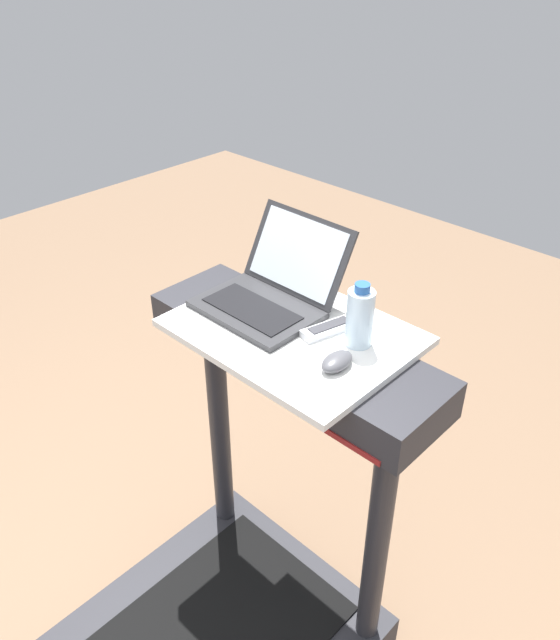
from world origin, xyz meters
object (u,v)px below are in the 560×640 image
(computer_mouse, at_px, (337,361))
(water_bottle, at_px, (360,317))
(tv_remote, at_px, (329,328))
(laptop, at_px, (270,291))

(computer_mouse, relative_size, water_bottle, 0.57)
(computer_mouse, height_order, tv_remote, computer_mouse)
(water_bottle, relative_size, tv_remote, 1.06)
(laptop, relative_size, computer_mouse, 3.45)
(laptop, height_order, computer_mouse, laptop)
(water_bottle, distance_m, tv_remote, 0.11)
(laptop, bearing_deg, computer_mouse, -18.92)
(laptop, bearing_deg, tv_remote, 0.46)
(tv_remote, bearing_deg, computer_mouse, -43.29)
(laptop, relative_size, water_bottle, 1.95)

